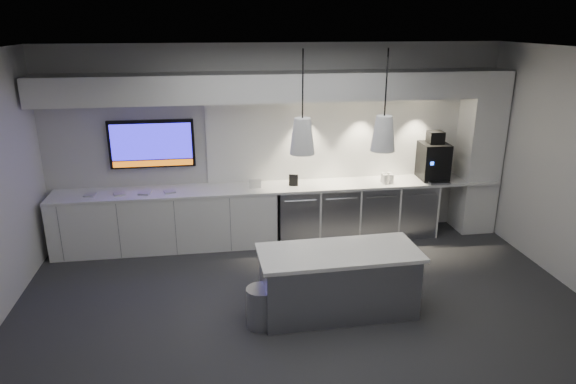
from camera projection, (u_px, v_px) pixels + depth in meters
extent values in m
plane|color=#2F2F31|center=(306.00, 313.00, 6.09)|extent=(7.00, 7.00, 0.00)
plane|color=black|center=(310.00, 53.00, 5.14)|extent=(7.00, 7.00, 0.00)
plane|color=silver|center=(278.00, 143.00, 7.96)|extent=(7.00, 0.00, 7.00)
plane|color=silver|center=(380.00, 319.00, 3.27)|extent=(7.00, 0.00, 7.00)
cube|color=white|center=(281.00, 187.00, 7.85)|extent=(6.80, 0.65, 0.04)
cube|color=white|center=(167.00, 221.00, 7.75)|extent=(3.30, 0.63, 0.86)
cube|color=#989AA1|center=(297.00, 214.00, 8.03)|extent=(0.60, 0.61, 0.85)
cube|color=#989AA1|center=(336.00, 212.00, 8.12)|extent=(0.60, 0.61, 0.85)
cube|color=#989AA1|center=(374.00, 210.00, 8.21)|extent=(0.60, 0.61, 0.85)
cube|color=#989AA1|center=(412.00, 208.00, 8.30)|extent=(0.60, 0.61, 0.85)
cube|color=white|center=(353.00, 137.00, 8.09)|extent=(4.60, 0.03, 1.30)
cube|color=white|center=(280.00, 86.00, 7.39)|extent=(6.90, 0.60, 0.40)
cube|color=white|center=(479.00, 152.00, 8.19)|extent=(0.55, 0.55, 2.60)
cube|color=black|center=(152.00, 144.00, 7.63)|extent=(1.25, 0.06, 0.72)
cube|color=#1F15CA|center=(151.00, 142.00, 7.58)|extent=(1.17, 0.00, 0.54)
cube|color=#C3580B|center=(153.00, 163.00, 7.69)|extent=(1.17, 0.00, 0.09)
cube|color=#989AA1|center=(338.00, 283.00, 6.02)|extent=(1.79, 0.76, 0.75)
cube|color=white|center=(339.00, 253.00, 5.90)|extent=(1.89, 0.85, 0.04)
cylinder|color=#989AA1|center=(261.00, 307.00, 5.78)|extent=(0.39, 0.39, 0.47)
cube|color=black|center=(433.00, 161.00, 8.13)|extent=(0.44, 0.49, 0.58)
cube|color=black|center=(435.00, 137.00, 8.01)|extent=(0.24, 0.24, 0.19)
cube|color=#989AA1|center=(438.00, 182.00, 7.98)|extent=(0.32, 0.22, 0.03)
cube|color=black|center=(294.00, 180.00, 7.82)|extent=(0.14, 0.06, 0.18)
cube|color=white|center=(255.00, 184.00, 7.72)|extent=(0.18, 0.04, 0.14)
cube|color=#B5B5B5|center=(90.00, 195.00, 7.40)|extent=(0.19, 0.19, 0.02)
cube|color=#B5B5B5|center=(119.00, 194.00, 7.45)|extent=(0.20, 0.20, 0.02)
cube|color=#B5B5B5|center=(145.00, 193.00, 7.48)|extent=(0.20, 0.20, 0.02)
cube|color=#B5B5B5|center=(170.00, 192.00, 7.55)|extent=(0.20, 0.20, 0.02)
cone|color=white|center=(302.00, 136.00, 5.39)|extent=(0.27, 0.27, 0.38)
cylinder|color=black|center=(303.00, 84.00, 5.22)|extent=(0.02, 0.02, 0.70)
cone|color=white|center=(383.00, 133.00, 5.52)|extent=(0.27, 0.27, 0.38)
cylinder|color=black|center=(386.00, 82.00, 5.35)|extent=(0.02, 0.02, 0.70)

